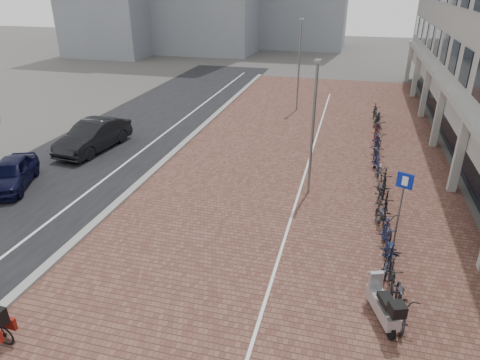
% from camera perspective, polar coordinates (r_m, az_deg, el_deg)
% --- Properties ---
extents(ground, '(140.00, 140.00, 0.00)m').
position_cam_1_polar(ground, '(13.19, -6.98, -15.99)').
color(ground, '#474442').
rests_on(ground, ground).
extents(plaza_brick, '(14.50, 42.00, 0.04)m').
position_cam_1_polar(plaza_brick, '(22.91, 8.73, 2.68)').
color(plaza_brick, brown).
rests_on(plaza_brick, ground).
extents(street_asphalt, '(8.00, 50.00, 0.03)m').
position_cam_1_polar(street_asphalt, '(26.28, -15.86, 4.95)').
color(street_asphalt, black).
rests_on(street_asphalt, ground).
extents(curb, '(0.35, 42.00, 0.14)m').
position_cam_1_polar(curb, '(24.56, -7.95, 4.44)').
color(curb, gray).
rests_on(curb, ground).
extents(lane_line, '(0.12, 44.00, 0.00)m').
position_cam_1_polar(lane_line, '(25.34, -11.93, 4.67)').
color(lane_line, white).
rests_on(lane_line, street_asphalt).
extents(parking_line, '(0.10, 30.00, 0.00)m').
position_cam_1_polar(parking_line, '(22.89, 9.23, 2.69)').
color(parking_line, white).
rests_on(parking_line, plaza_brick).
extents(car_navy, '(2.98, 4.25, 1.34)m').
position_cam_1_polar(car_navy, '(22.04, -28.25, 0.78)').
color(car_navy, black).
rests_on(car_navy, ground).
extents(car_dark, '(2.22, 5.11, 1.63)m').
position_cam_1_polar(car_dark, '(25.14, -18.97, 5.59)').
color(car_dark, black).
rests_on(car_dark, ground).
extents(scooter_front, '(1.16, 1.87, 1.23)m').
position_cam_1_polar(scooter_front, '(12.77, 18.57, -15.38)').
color(scooter_front, '#A8A9AE').
rests_on(scooter_front, ground).
extents(parking_sign, '(0.53, 0.27, 2.69)m').
position_cam_1_polar(parking_sign, '(15.92, 20.84, -1.95)').
color(parking_sign, slate).
rests_on(parking_sign, ground).
extents(lamp_near, '(0.12, 0.12, 5.79)m').
position_cam_1_polar(lamp_near, '(18.22, 9.65, 6.37)').
color(lamp_near, slate).
rests_on(lamp_near, ground).
extents(lamp_far, '(0.12, 0.12, 6.27)m').
position_cam_1_polar(lamp_far, '(31.33, 7.86, 14.76)').
color(lamp_far, gray).
rests_on(lamp_far, ground).
extents(bike_row, '(1.21, 21.43, 1.05)m').
position_cam_1_polar(bike_row, '(21.45, 18.29, 1.54)').
color(bike_row, black).
rests_on(bike_row, ground).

